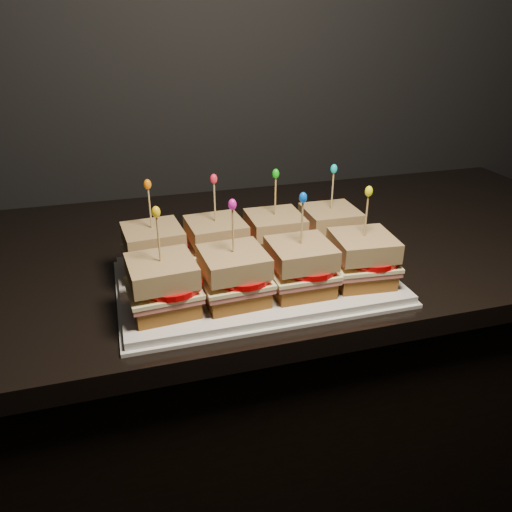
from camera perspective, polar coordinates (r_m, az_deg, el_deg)
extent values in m
cube|color=black|center=(1.26, -16.96, -19.91)|extent=(2.31, 0.67, 0.85)
cube|color=black|center=(1.00, -20.17, -1.66)|extent=(2.35, 0.71, 0.04)
cube|color=white|center=(0.85, 0.00, -2.79)|extent=(0.45, 0.28, 0.02)
cube|color=white|center=(0.85, 0.00, -3.15)|extent=(0.46, 0.29, 0.01)
cube|color=brown|center=(0.87, -11.42, -0.94)|extent=(0.10, 0.10, 0.03)
cube|color=#C76A60|center=(0.87, -11.52, 0.05)|extent=(0.11, 0.11, 0.01)
cube|color=#FCF3AE|center=(0.86, -11.56, 0.47)|extent=(0.11, 0.11, 0.01)
cylinder|color=red|center=(0.86, -10.77, 0.86)|extent=(0.09, 0.09, 0.01)
cube|color=brown|center=(0.85, -11.72, 2.18)|extent=(0.10, 0.10, 0.03)
cylinder|color=tan|center=(0.84, -12.00, 5.07)|extent=(0.00, 0.00, 0.09)
ellipsoid|color=orange|center=(0.82, -12.29, 8.01)|extent=(0.01, 0.01, 0.02)
cube|color=brown|center=(0.89, -4.51, -0.09)|extent=(0.10, 0.10, 0.03)
cube|color=#C76A60|center=(0.88, -4.55, 0.90)|extent=(0.11, 0.10, 0.01)
cube|color=#FCF3AE|center=(0.88, -4.56, 1.32)|extent=(0.11, 0.11, 0.01)
cylinder|color=red|center=(0.87, -3.72, 1.70)|extent=(0.09, 0.09, 0.01)
cube|color=brown|center=(0.86, -4.63, 3.01)|extent=(0.10, 0.10, 0.03)
cylinder|color=tan|center=(0.85, -4.74, 5.87)|extent=(0.00, 0.00, 0.09)
ellipsoid|color=red|center=(0.83, -4.85, 8.78)|extent=(0.01, 0.01, 0.02)
cube|color=brown|center=(0.91, 2.12, 0.73)|extent=(0.09, 0.09, 0.03)
cube|color=#C76A60|center=(0.90, 2.14, 1.70)|extent=(0.10, 0.10, 0.01)
cube|color=#FCF3AE|center=(0.90, 2.14, 2.10)|extent=(0.10, 0.10, 0.01)
cylinder|color=red|center=(0.90, 3.00, 2.48)|extent=(0.09, 0.09, 0.01)
cube|color=brown|center=(0.89, 2.17, 3.76)|extent=(0.09, 0.09, 0.03)
cylinder|color=tan|center=(0.87, 2.22, 6.55)|extent=(0.00, 0.00, 0.09)
ellipsoid|color=#10B213|center=(0.86, 2.27, 9.39)|extent=(0.01, 0.01, 0.02)
cube|color=brown|center=(0.95, 8.32, 1.49)|extent=(0.09, 0.09, 0.03)
cube|color=#C76A60|center=(0.94, 8.38, 2.42)|extent=(0.10, 0.10, 0.01)
cube|color=#FCF3AE|center=(0.94, 8.41, 2.82)|extent=(0.10, 0.10, 0.01)
cylinder|color=red|center=(0.93, 9.26, 3.17)|extent=(0.09, 0.09, 0.01)
cube|color=brown|center=(0.93, 8.52, 4.41)|extent=(0.10, 0.10, 0.03)
cylinder|color=tan|center=(0.91, 8.71, 7.10)|extent=(0.00, 0.00, 0.09)
ellipsoid|color=#0AB9BA|center=(0.90, 8.90, 9.82)|extent=(0.01, 0.01, 0.02)
cube|color=brown|center=(0.76, -10.43, -5.15)|extent=(0.10, 0.10, 0.03)
cube|color=#C76A60|center=(0.75, -10.53, -4.05)|extent=(0.11, 0.11, 0.01)
cube|color=#FCF3AE|center=(0.75, -10.58, -3.59)|extent=(0.11, 0.11, 0.01)
cylinder|color=red|center=(0.74, -9.65, -3.18)|extent=(0.09, 0.09, 0.01)
cube|color=brown|center=(0.73, -10.75, -1.68)|extent=(0.10, 0.10, 0.03)
cylinder|color=tan|center=(0.72, -11.05, 1.59)|extent=(0.00, 0.00, 0.09)
ellipsoid|color=#EDB30F|center=(0.70, -11.36, 4.96)|extent=(0.01, 0.01, 0.02)
cube|color=brown|center=(0.77, -2.50, -4.10)|extent=(0.10, 0.10, 0.03)
cube|color=#C76A60|center=(0.77, -2.52, -3.00)|extent=(0.11, 0.10, 0.01)
cube|color=#FCF3AE|center=(0.76, -2.53, -2.54)|extent=(0.11, 0.11, 0.01)
cylinder|color=red|center=(0.76, -1.55, -2.13)|extent=(0.09, 0.09, 0.01)
cube|color=brown|center=(0.75, -2.58, -0.66)|extent=(0.10, 0.10, 0.03)
cylinder|color=tan|center=(0.73, -2.65, 2.58)|extent=(0.00, 0.00, 0.09)
ellipsoid|color=#CC1B9C|center=(0.71, -2.72, 5.90)|extent=(0.01, 0.01, 0.02)
cube|color=brown|center=(0.80, 4.99, -3.02)|extent=(0.09, 0.09, 0.03)
cube|color=#C76A60|center=(0.79, 5.03, -1.96)|extent=(0.10, 0.10, 0.01)
cube|color=#FCF3AE|center=(0.79, 5.05, -1.51)|extent=(0.10, 0.10, 0.01)
cylinder|color=red|center=(0.79, 6.05, -1.10)|extent=(0.09, 0.09, 0.01)
cube|color=brown|center=(0.78, 5.13, 0.32)|extent=(0.09, 0.09, 0.03)
cylinder|color=tan|center=(0.76, 5.27, 3.46)|extent=(0.00, 0.00, 0.09)
ellipsoid|color=blue|center=(0.74, 5.41, 6.66)|extent=(0.01, 0.01, 0.02)
cube|color=brown|center=(0.84, 11.84, -1.99)|extent=(0.10, 0.10, 0.03)
cube|color=#C76A60|center=(0.84, 11.95, -0.97)|extent=(0.11, 0.11, 0.01)
cube|color=#FCF3AE|center=(0.83, 11.99, -0.54)|extent=(0.11, 0.11, 0.01)
cylinder|color=red|center=(0.83, 12.96, -0.15)|extent=(0.09, 0.09, 0.01)
cube|color=brown|center=(0.82, 12.16, 1.21)|extent=(0.10, 0.10, 0.03)
cylinder|color=tan|center=(0.80, 12.47, 4.20)|extent=(0.00, 0.00, 0.09)
ellipsoid|color=#E6EB07|center=(0.79, 12.77, 7.24)|extent=(0.01, 0.01, 0.02)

